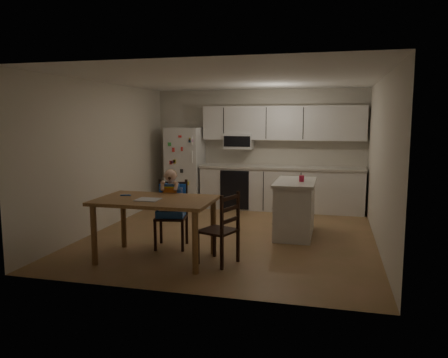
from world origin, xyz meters
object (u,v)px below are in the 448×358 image
kitchen_island (295,208)px  red_cup (302,178)px  chair_side (224,224)px  dining_table (155,207)px  chair_booster (172,200)px  refrigerator (185,167)px

kitchen_island → red_cup: size_ratio=12.17×
red_cup → chair_side: 1.92m
kitchen_island → chair_side: 1.87m
kitchen_island → red_cup: 0.50m
kitchen_island → dining_table: bearing=-134.6°
chair_booster → chair_side: chair_booster is taller
refrigerator → chair_side: (1.78, -3.60, -0.31)m
kitchen_island → chair_booster: chair_booster is taller
dining_table → chair_side: bearing=1.1°
kitchen_island → dining_table: 2.44m
kitchen_island → chair_side: chair_side is taller
chair_booster → red_cup: bearing=20.3°
red_cup → chair_booster: chair_booster is taller
refrigerator → kitchen_island: (2.54, -1.90, -0.40)m
refrigerator → dining_table: size_ratio=1.10×
dining_table → chair_booster: 0.62m
refrigerator → red_cup: bearing=-36.2°
red_cup → chair_side: bearing=-117.3°
chair_booster → chair_side: 1.13m
dining_table → chair_booster: (-0.01, 0.62, -0.02)m
dining_table → chair_side: 0.96m
red_cup → chair_booster: (-1.81, -1.07, -0.24)m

